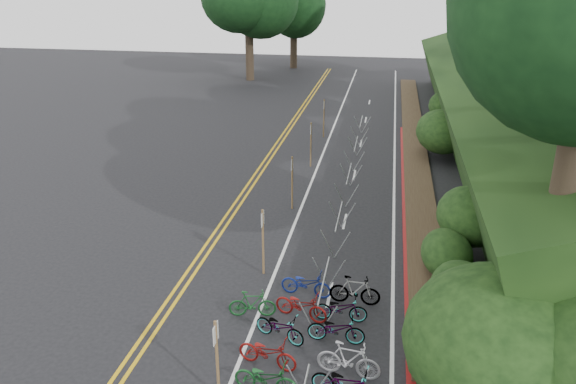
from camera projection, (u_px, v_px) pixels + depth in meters
name	position (u px, v px, depth m)	size (l,w,h in m)	color
ground	(204.00, 360.00, 15.74)	(120.00, 120.00, 0.00)	black
road_markings	(289.00, 216.00, 24.87)	(7.47, 80.00, 0.01)	gold
red_curb	(405.00, 207.00, 25.76)	(0.25, 28.00, 0.10)	maroon
embankment	(545.00, 122.00, 30.07)	(14.30, 48.14, 9.11)	black
bike_racks_rest	(349.00, 179.00, 26.82)	(1.14, 23.00, 1.17)	#97999D
signpost_near	(217.00, 355.00, 13.86)	(0.08, 0.40, 2.31)	brown
signposts_rest	(302.00, 159.00, 27.92)	(0.08, 18.40, 2.50)	brown
bike_front	(252.00, 304.00, 17.56)	(1.50, 0.42, 0.90)	#144C1E
bike_valet	(310.00, 353.00, 15.29)	(3.21, 8.66, 1.04)	navy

